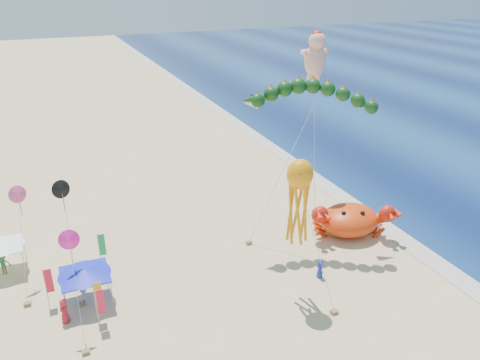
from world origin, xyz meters
The scene contains 11 objects.
ground centered at (0.00, 0.00, 0.00)m, with size 320.00×320.00×0.00m, color #D1B784.
foam_strip centered at (12.00, 0.00, 0.01)m, with size 320.00×320.00×0.00m, color silver.
crab_inflatable centered at (8.19, 0.51, 1.45)m, with size 7.52×6.28×3.29m.
dragon_kite centered at (4.02, 1.57, 12.58)m, with size 10.96×5.23×13.78m.
cherub_kite centered at (7.69, 7.30, 15.04)m, with size 2.02×3.10×17.17m.
octopus_kite centered at (-0.53, -4.84, 7.91)m, with size 2.48×4.48×10.52m.
canopy_blue centered at (-14.86, -0.06, 2.44)m, with size 3.68×3.68×2.71m.
canopy_white centered at (-20.40, 6.39, 2.44)m, with size 3.33×3.33×2.71m.
feather_flags centered at (-14.76, -0.47, 2.01)m, with size 4.66×7.24×3.20m.
beachgoers centered at (-11.19, 0.93, 0.86)m, with size 32.11×10.95×1.82m.
small_kites centered at (-16.39, 1.11, 6.52)m, with size 4.38×10.96×8.83m.
Camera 1 is at (-15.52, -29.73, 21.80)m, focal length 35.00 mm.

